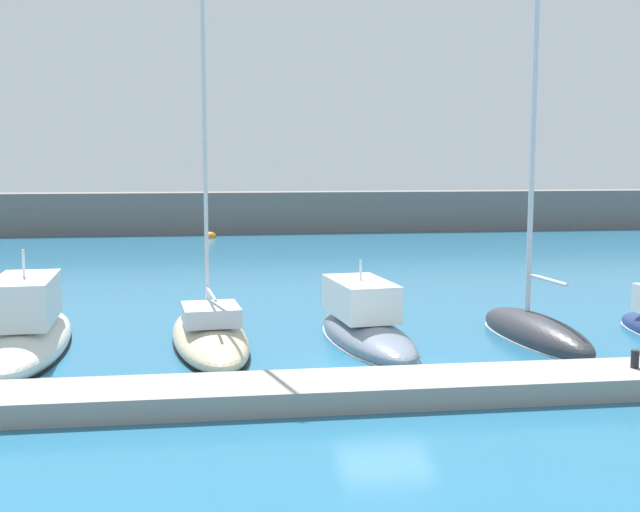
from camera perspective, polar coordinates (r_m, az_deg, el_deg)
ground_plane at (r=21.43m, az=4.68°, el=-8.40°), size 120.00×120.00×0.00m
dock_pier at (r=19.35m, az=6.10°, el=-9.28°), size 27.25×2.09×0.54m
breakwater_seawall at (r=62.82m, az=-3.77°, el=3.15°), size 108.00×2.76×3.12m
motorboat_ivory_nearest at (r=25.40m, az=-20.08°, el=-5.07°), size 2.76×8.48×3.41m
sailboat_sand_second at (r=24.70m, az=-7.86°, el=-5.56°), size 2.94×8.11×13.93m
motorboat_slate_third at (r=25.01m, az=3.19°, el=-4.91°), size 2.90×7.29×2.80m
sailboat_charcoal_fourth at (r=26.06m, az=15.04°, el=-5.11°), size 2.28×6.40×12.47m
mooring_buoy_orange at (r=58.43m, az=-7.79°, el=1.29°), size 0.88×0.88×0.88m
dock_bollard at (r=21.35m, az=21.48°, el=-6.84°), size 0.20×0.20×0.44m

